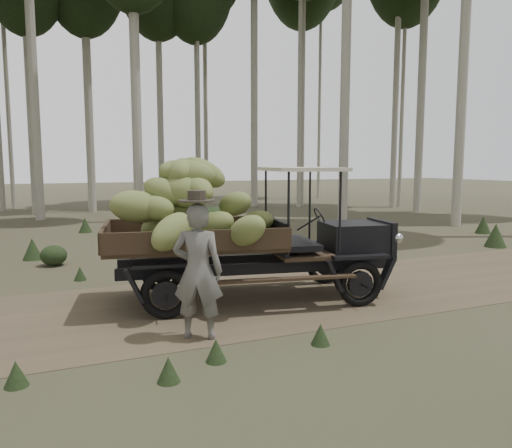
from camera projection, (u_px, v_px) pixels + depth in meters
The scene contains 5 objects.
ground at pixel (187, 307), 8.69m from camera, with size 120.00×120.00×0.00m, color #473D2B.
dirt_track at pixel (187, 307), 8.69m from camera, with size 70.00×4.00×0.01m, color brown.
banana_truck at pixel (218, 215), 8.79m from camera, with size 5.50×2.90×2.71m.
farmer at pixel (198, 269), 7.03m from camera, with size 0.84×0.74×2.12m.
undergrowth at pixel (50, 301), 7.16m from camera, with size 22.21×22.44×1.39m.
Camera 1 is at (-2.21, -8.25, 2.49)m, focal length 35.00 mm.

